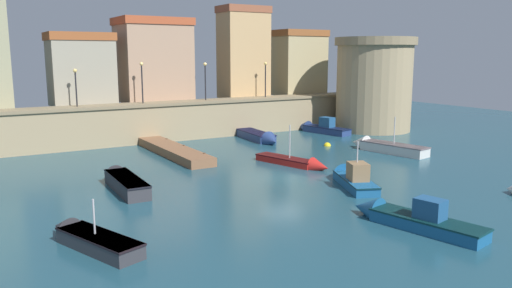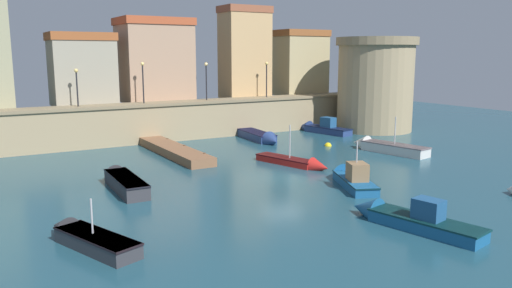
{
  "view_description": "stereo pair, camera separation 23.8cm",
  "coord_description": "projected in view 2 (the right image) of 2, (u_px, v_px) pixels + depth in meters",
  "views": [
    {
      "loc": [
        -17.91,
        -26.43,
        7.84
      ],
      "look_at": [
        0.0,
        3.42,
        1.63
      ],
      "focal_mm": 35.53,
      "sensor_mm": 36.0,
      "label": 1
    },
    {
      "loc": [
        -17.71,
        -26.55,
        7.84
      ],
      "look_at": [
        0.0,
        3.42,
        1.63
      ],
      "focal_mm": 35.53,
      "sensor_mm": 36.0,
      "label": 2
    }
  ],
  "objects": [
    {
      "name": "moored_boat_6",
      "position": [
        321.0,
        128.0,
        51.18
      ],
      "size": [
        2.63,
        6.63,
        2.0
      ],
      "rotation": [
        0.0,
        0.0,
        1.76
      ],
      "color": "navy",
      "rests_on": "ground"
    },
    {
      "name": "ground_plane",
      "position": [
        283.0,
        177.0,
        32.75
      ],
      "size": [
        96.61,
        96.61,
        0.0
      ],
      "primitive_type": "plane",
      "color": "#1E4756"
    },
    {
      "name": "pier_dock",
      "position": [
        174.0,
        151.0,
        39.87
      ],
      "size": [
        1.97,
        11.31,
        0.7
      ],
      "color": "brown",
      "rests_on": "ground"
    },
    {
      "name": "moored_boat_4",
      "position": [
        384.0,
        147.0,
        41.08
      ],
      "size": [
        2.7,
        7.07,
        3.27
      ],
      "rotation": [
        0.0,
        0.0,
        1.75
      ],
      "color": "silver",
      "rests_on": "ground"
    },
    {
      "name": "moored_boat_5",
      "position": [
        297.0,
        162.0,
        35.83
      ],
      "size": [
        2.79,
        6.31,
        3.21
      ],
      "rotation": [
        0.0,
        0.0,
        -1.3
      ],
      "color": "red",
      "rests_on": "ground"
    },
    {
      "name": "moored_boat_7",
      "position": [
        351.0,
        177.0,
        30.84
      ],
      "size": [
        3.66,
        6.01,
        3.22
      ],
      "rotation": [
        0.0,
        0.0,
        1.16
      ],
      "color": "#195689",
      "rests_on": "ground"
    },
    {
      "name": "quay_lamp_1",
      "position": [
        143.0,
        76.0,
        44.77
      ],
      "size": [
        0.32,
        0.32,
        3.63
      ],
      "color": "black",
      "rests_on": "quay_wall"
    },
    {
      "name": "fortress_tower",
      "position": [
        375.0,
        84.0,
        52.01
      ],
      "size": [
        8.25,
        8.25,
        9.5
      ],
      "color": "#9E8966",
      "rests_on": "ground"
    },
    {
      "name": "moored_boat_8",
      "position": [
        86.0,
        237.0,
        20.97
      ],
      "size": [
        3.07,
        5.66,
        2.38
      ],
      "rotation": [
        0.0,
        0.0,
        1.92
      ],
      "color": "#333338",
      "rests_on": "ground"
    },
    {
      "name": "moored_boat_3",
      "position": [
        261.0,
        137.0,
        46.14
      ],
      "size": [
        2.16,
        6.89,
        1.49
      ],
      "rotation": [
        0.0,
        0.0,
        -1.66
      ],
      "color": "navy",
      "rests_on": "ground"
    },
    {
      "name": "quay_wall",
      "position": [
        180.0,
        120.0,
        47.19
      ],
      "size": [
        40.85,
        2.9,
        3.5
      ],
      "color": "#9E8966",
      "rests_on": "ground"
    },
    {
      "name": "quay_lamp_2",
      "position": [
        206.0,
        75.0,
        47.87
      ],
      "size": [
        0.32,
        0.32,
        3.55
      ],
      "color": "black",
      "rests_on": "quay_wall"
    },
    {
      "name": "mooring_buoy_0",
      "position": [
        328.0,
        146.0,
        43.69
      ],
      "size": [
        0.61,
        0.61,
        0.61
      ],
      "primitive_type": "sphere",
      "color": "yellow",
      "rests_on": "ground"
    },
    {
      "name": "moored_boat_0",
      "position": [
        122.0,
        180.0,
        30.02
      ],
      "size": [
        1.5,
        6.72,
        1.25
      ],
      "rotation": [
        0.0,
        0.0,
        1.54
      ],
      "color": "#333338",
      "rests_on": "ground"
    },
    {
      "name": "moored_boat_1",
      "position": [
        407.0,
        218.0,
        23.26
      ],
      "size": [
        2.7,
        6.71,
        1.89
      ],
      "rotation": [
        0.0,
        0.0,
        1.77
      ],
      "color": "#195689",
      "rests_on": "ground"
    },
    {
      "name": "old_town_backdrop",
      "position": [
        154.0,
        59.0,
        48.46
      ],
      "size": [
        38.61,
        5.09,
        9.61
      ],
      "color": "#9A9672",
      "rests_on": "ground"
    },
    {
      "name": "quay_lamp_3",
      "position": [
        267.0,
        74.0,
        51.23
      ],
      "size": [
        0.32,
        0.32,
        3.55
      ],
      "color": "black",
      "rests_on": "quay_wall"
    },
    {
      "name": "quay_lamp_0",
      "position": [
        77.0,
        81.0,
        41.98
      ],
      "size": [
        0.32,
        0.32,
        3.14
      ],
      "color": "black",
      "rests_on": "quay_wall"
    }
  ]
}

